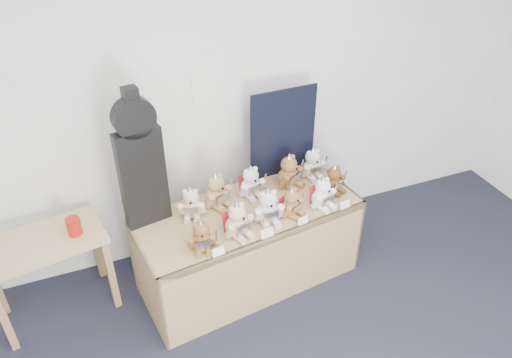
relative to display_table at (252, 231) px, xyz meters
name	(u,v)px	position (x,y,z in m)	size (l,w,h in m)	color
room_shell	(206,87)	(-0.11, 0.66, 0.90)	(6.00, 6.00, 6.00)	white
display_table	(252,231)	(0.00, 0.00, 0.00)	(1.74, 0.91, 0.70)	#957E4B
side_table	(45,254)	(-1.45, 0.29, 0.02)	(0.89, 0.59, 0.68)	#A38658
guitar_case	(140,161)	(-0.71, 0.22, 0.66)	(0.33, 0.15, 1.03)	black
navy_board	(283,133)	(0.43, 0.44, 0.52)	(0.55, 0.02, 0.74)	black
red_cup	(74,226)	(-1.22, 0.28, 0.21)	(0.10, 0.10, 0.13)	#B2170B
teddy_front_far_left	(202,237)	(-0.44, -0.21, 0.25)	(0.21, 0.18, 0.26)	brown
teddy_front_left	(238,221)	(-0.17, -0.16, 0.27)	(0.25, 0.23, 0.30)	#D0B493
teddy_front_centre	(268,208)	(0.08, -0.10, 0.27)	(0.25, 0.20, 0.30)	silver
teddy_front_right	(291,203)	(0.27, -0.09, 0.25)	(0.20, 0.20, 0.24)	#986739
teddy_front_far_right	(323,194)	(0.52, -0.08, 0.26)	(0.23, 0.21, 0.27)	white
teddy_front_end	(334,180)	(0.70, 0.05, 0.25)	(0.21, 0.20, 0.25)	brown
teddy_back_left	(191,204)	(-0.41, 0.15, 0.26)	(0.22, 0.20, 0.27)	beige
teddy_back_centre_left	(217,192)	(-0.20, 0.21, 0.27)	(0.25, 0.24, 0.30)	tan
teddy_back_centre_right	(251,183)	(0.08, 0.23, 0.26)	(0.23, 0.21, 0.28)	white
teddy_back_right	(289,173)	(0.41, 0.24, 0.27)	(0.25, 0.24, 0.30)	brown
teddy_back_end	(313,164)	(0.63, 0.29, 0.26)	(0.23, 0.19, 0.28)	silver
entry_card_a	(218,252)	(-0.36, -0.31, 0.18)	(0.09, 0.00, 0.06)	white
entry_card_b	(267,233)	(0.01, -0.26, 0.19)	(0.10, 0.00, 0.07)	white
entry_card_c	(303,220)	(0.30, -0.23, 0.18)	(0.08, 0.00, 0.06)	white
entry_card_d	(345,205)	(0.67, -0.18, 0.18)	(0.08, 0.00, 0.06)	white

